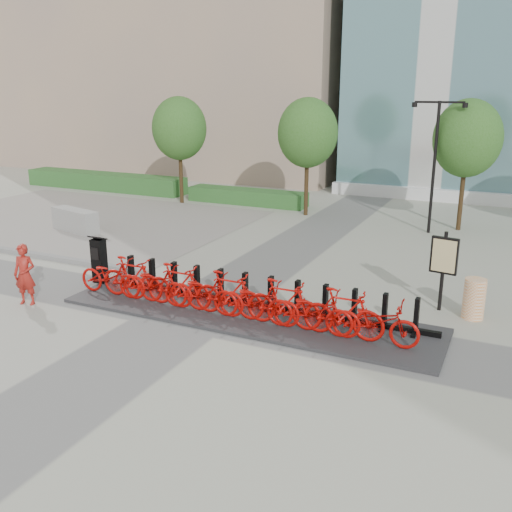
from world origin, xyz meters
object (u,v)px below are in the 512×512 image
at_px(kiosk, 99,260).
at_px(worker_red, 25,275).
at_px(jersey_barrier, 75,220).
at_px(construction_barrel, 474,299).
at_px(bike_0, 110,276).
at_px(map_sign, 444,259).

xyz_separation_m(kiosk, worker_red, (-0.71, -2.04, 0.06)).
xyz_separation_m(worker_red, jersey_barrier, (-4.39, 6.65, -0.36)).
bearing_deg(construction_barrel, jersey_barrier, 169.85).
xyz_separation_m(bike_0, worker_red, (-1.67, -1.35, 0.22)).
relative_size(worker_red, map_sign, 0.78).
bearing_deg(kiosk, map_sign, 11.26).
height_order(construction_barrel, map_sign, map_sign).
xyz_separation_m(worker_red, map_sign, (9.85, 4.16, 0.56)).
bearing_deg(jersey_barrier, map_sign, 4.11).
bearing_deg(worker_red, jersey_barrier, 107.14).
xyz_separation_m(construction_barrel, map_sign, (-0.82, 0.20, 0.86)).
xyz_separation_m(construction_barrel, jersey_barrier, (-15.05, 2.69, -0.06)).
distance_m(kiosk, construction_barrel, 10.13).
relative_size(bike_0, kiosk, 1.39).
distance_m(kiosk, map_sign, 9.40).
height_order(worker_red, construction_barrel, worker_red).
height_order(worker_red, jersey_barrier, worker_red).
bearing_deg(bike_0, jersey_barrier, 48.78).
bearing_deg(worker_red, bike_0, 22.70).
height_order(kiosk, jersey_barrier, kiosk).
bearing_deg(bike_0, kiosk, 53.99).
bearing_deg(jersey_barrier, kiosk, -28.09).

